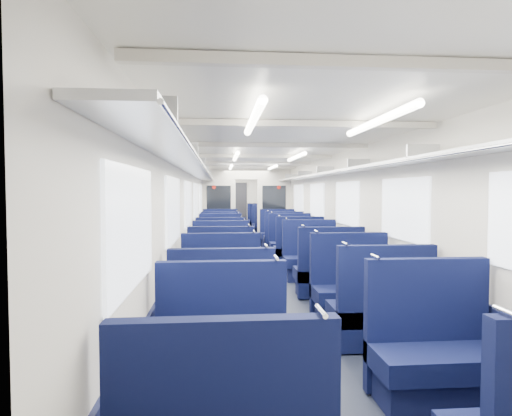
% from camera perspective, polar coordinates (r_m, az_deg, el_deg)
% --- Properties ---
extents(floor, '(2.80, 18.00, 0.01)m').
position_cam_1_polar(floor, '(10.33, -0.15, -6.80)').
color(floor, black).
rests_on(floor, ground).
extents(ceiling, '(2.80, 18.00, 0.01)m').
position_cam_1_polar(ceiling, '(10.22, -0.15, 6.32)').
color(ceiling, silver).
rests_on(ceiling, wall_left).
extents(wall_left, '(0.02, 18.00, 2.35)m').
position_cam_1_polar(wall_left, '(10.19, -8.03, -0.31)').
color(wall_left, beige).
rests_on(wall_left, floor).
extents(dado_left, '(0.03, 17.90, 0.70)m').
position_cam_1_polar(dado_left, '(10.26, -7.92, -4.92)').
color(dado_left, black).
rests_on(dado_left, floor).
extents(wall_right, '(0.02, 18.00, 2.35)m').
position_cam_1_polar(wall_right, '(10.42, 7.54, -0.25)').
color(wall_right, beige).
rests_on(wall_right, floor).
extents(dado_right, '(0.03, 17.90, 0.70)m').
position_cam_1_polar(dado_right, '(10.48, 7.44, -4.76)').
color(dado_right, black).
rests_on(dado_right, floor).
extents(wall_far, '(2.80, 0.02, 2.35)m').
position_cam_1_polar(wall_far, '(19.18, -2.37, 0.97)').
color(wall_far, beige).
rests_on(wall_far, floor).
extents(luggage_rack_left, '(0.36, 17.40, 0.18)m').
position_cam_1_polar(luggage_rack_left, '(10.17, -7.00, 4.19)').
color(luggage_rack_left, '#B2B5BA').
rests_on(luggage_rack_left, wall_left).
extents(luggage_rack_right, '(0.36, 17.40, 0.18)m').
position_cam_1_polar(luggage_rack_right, '(10.37, 6.56, 4.16)').
color(luggage_rack_right, '#B2B5BA').
rests_on(luggage_rack_right, wall_right).
extents(windows, '(2.78, 15.60, 0.75)m').
position_cam_1_polar(windows, '(9.74, 0.07, 1.04)').
color(windows, white).
rests_on(windows, wall_left).
extents(ceiling_fittings, '(2.70, 16.06, 0.11)m').
position_cam_1_polar(ceiling_fittings, '(9.96, -0.03, 6.07)').
color(ceiling_fittings, beige).
rests_on(ceiling_fittings, ceiling).
extents(end_door, '(0.75, 0.06, 2.00)m').
position_cam_1_polar(end_door, '(19.13, -2.36, 0.44)').
color(end_door, black).
rests_on(end_door, floor).
extents(bulkhead, '(2.80, 0.10, 2.35)m').
position_cam_1_polar(bulkhead, '(13.42, -1.29, 0.61)').
color(bulkhead, beige).
rests_on(bulkhead, floor).
extents(seat_2, '(1.01, 0.56, 1.13)m').
position_cam_1_polar(seat_2, '(3.40, -4.60, -20.12)').
color(seat_2, '#0C123A').
rests_on(seat_2, floor).
extents(seat_3, '(1.01, 0.56, 1.13)m').
position_cam_1_polar(seat_3, '(3.78, 22.86, -17.94)').
color(seat_3, '#0C123A').
rests_on(seat_3, floor).
extents(seat_4, '(1.01, 0.56, 1.13)m').
position_cam_1_polar(seat_4, '(4.35, -4.67, -15.05)').
color(seat_4, '#0C123A').
rests_on(seat_4, floor).
extents(seat_5, '(1.01, 0.56, 1.13)m').
position_cam_1_polar(seat_5, '(4.74, 16.43, -13.64)').
color(seat_5, '#0C123A').
rests_on(seat_5, floor).
extents(seat_6, '(1.01, 0.56, 1.13)m').
position_cam_1_polar(seat_6, '(5.47, -4.72, -11.39)').
color(seat_6, '#0C123A').
rests_on(seat_6, floor).
extents(seat_7, '(1.01, 0.56, 1.13)m').
position_cam_1_polar(seat_7, '(5.63, 12.75, -11.04)').
color(seat_7, '#0C123A').
rests_on(seat_7, floor).
extents(seat_8, '(1.01, 0.56, 1.13)m').
position_cam_1_polar(seat_8, '(6.72, -4.75, -8.80)').
color(seat_8, '#0C123A').
rests_on(seat_8, floor).
extents(seat_9, '(1.01, 0.56, 1.13)m').
position_cam_1_polar(seat_9, '(6.71, 9.74, -8.83)').
color(seat_9, '#0C123A').
rests_on(seat_9, floor).
extents(seat_10, '(1.01, 0.56, 1.13)m').
position_cam_1_polar(seat_10, '(7.66, -4.77, -7.40)').
color(seat_10, '#0C123A').
rests_on(seat_10, floor).
extents(seat_11, '(1.01, 0.56, 1.13)m').
position_cam_1_polar(seat_11, '(7.97, 7.34, -7.03)').
color(seat_11, '#0C123A').
rests_on(seat_11, floor).
extents(seat_12, '(1.01, 0.56, 1.13)m').
position_cam_1_polar(seat_12, '(8.84, -4.79, -6.09)').
color(seat_12, '#0C123A').
rests_on(seat_12, floor).
extents(seat_13, '(1.01, 0.56, 1.13)m').
position_cam_1_polar(seat_13, '(9.13, 5.74, -5.82)').
color(seat_13, '#0C123A').
rests_on(seat_13, floor).
extents(seat_14, '(1.01, 0.56, 1.13)m').
position_cam_1_polar(seat_14, '(10.06, -4.80, -5.05)').
color(seat_14, '#0C123A').
rests_on(seat_14, floor).
extents(seat_15, '(1.01, 0.56, 1.13)m').
position_cam_1_polar(seat_15, '(10.11, 4.68, -5.02)').
color(seat_15, '#0C123A').
rests_on(seat_15, floor).
extents(seat_16, '(1.01, 0.56, 1.13)m').
position_cam_1_polar(seat_16, '(11.16, -4.81, -4.32)').
color(seat_16, '#0C123A').
rests_on(seat_16, floor).
extents(seat_17, '(1.01, 0.56, 1.13)m').
position_cam_1_polar(seat_17, '(11.26, 3.69, -4.25)').
color(seat_17, '#0C123A').
rests_on(seat_17, floor).
extents(seat_18, '(1.01, 0.56, 1.13)m').
position_cam_1_polar(seat_18, '(12.42, -4.82, -3.64)').
color(seat_18, '#0C123A').
rests_on(seat_18, floor).
extents(seat_19, '(1.01, 0.56, 1.13)m').
position_cam_1_polar(seat_19, '(12.32, 2.94, -3.68)').
color(seat_19, '#0C123A').
rests_on(seat_19, floor).
extents(seat_20, '(1.01, 0.56, 1.13)m').
position_cam_1_polar(seat_20, '(14.25, -4.83, -2.86)').
color(seat_20, '#0C123A').
rests_on(seat_20, floor).
extents(seat_21, '(1.01, 0.56, 1.13)m').
position_cam_1_polar(seat_21, '(14.33, 1.83, -2.83)').
color(seat_21, '#0C123A').
rests_on(seat_21, floor).
extents(seat_22, '(1.01, 0.56, 1.13)m').
position_cam_1_polar(seat_22, '(15.48, -4.83, -2.45)').
color(seat_22, '#0C123A').
rests_on(seat_22, floor).
extents(seat_23, '(1.01, 0.56, 1.13)m').
position_cam_1_polar(seat_23, '(15.47, 1.33, -2.44)').
color(seat_23, '#0C123A').
rests_on(seat_23, floor).
extents(seat_24, '(1.01, 0.56, 1.13)m').
position_cam_1_polar(seat_24, '(16.52, -4.84, -2.14)').
color(seat_24, '#0C123A').
rests_on(seat_24, floor).
extents(seat_25, '(1.01, 0.56, 1.13)m').
position_cam_1_polar(seat_25, '(16.80, 0.84, -2.06)').
color(seat_25, '#0C123A').
rests_on(seat_25, floor).
extents(seat_26, '(1.01, 0.56, 1.13)m').
position_cam_1_polar(seat_26, '(17.76, -4.84, -1.82)').
color(seat_26, '#0C123A').
rests_on(seat_26, floor).
extents(seat_27, '(1.01, 0.56, 1.13)m').
position_cam_1_polar(seat_27, '(17.82, 0.51, -1.80)').
color(seat_27, '#0C123A').
rests_on(seat_27, floor).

